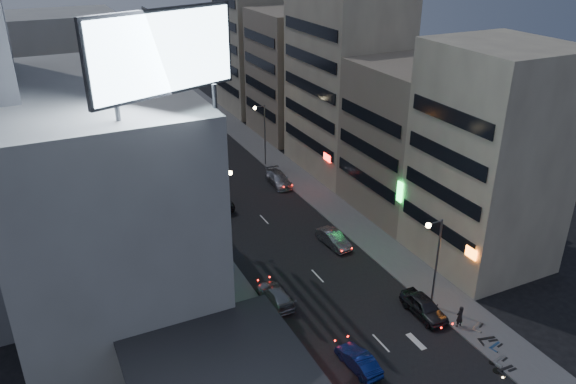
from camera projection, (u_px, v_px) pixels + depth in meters
ground at (414, 378)px, 38.94m from camera, size 180.00×180.00×0.00m
sidewalk_left at (181, 218)px, 60.21m from camera, size 4.00×120.00×0.12m
sidewalk_right at (312, 191)px, 66.50m from camera, size 4.00×120.00×0.12m
white_building at (97, 195)px, 44.71m from camera, size 14.00×24.00×18.00m
shophouse_near at (490, 159)px, 49.13m from camera, size 10.00×11.00×20.00m
shophouse_mid at (412, 139)px, 59.55m from camera, size 11.00×12.00×16.00m
shophouse_far at (345, 84)px, 68.66m from camera, size 10.00×14.00×22.00m
far_left_a at (75, 102)px, 65.24m from camera, size 11.00×10.00×20.00m
far_left_b at (63, 96)px, 76.70m from camera, size 12.00×10.00×15.00m
far_right_a at (295, 74)px, 81.93m from camera, size 11.00×12.00×18.00m
far_right_b at (260, 37)px, 92.25m from camera, size 12.00×12.00×24.00m
billboard at (163, 54)px, 32.72m from camera, size 9.52×3.75×6.20m
street_lamp_right_near at (434, 252)px, 43.86m from camera, size 1.60×0.44×8.02m
street_lamp_left at (222, 200)px, 52.25m from camera, size 1.60×0.44×8.02m
street_lamp_right_far at (262, 126)px, 71.56m from camera, size 1.60×0.44×8.02m
parked_car_right_near at (424, 306)px, 45.00m from camera, size 1.87×4.65×1.58m
parked_car_right_mid at (333, 239)px, 54.94m from camera, size 1.85×4.47×1.44m
parked_car_left at (214, 200)px, 62.49m from camera, size 3.23×6.07×1.62m
parked_car_right_far at (279, 179)px, 68.00m from camera, size 2.43×5.25×1.49m
road_car_blue at (358, 360)px, 39.55m from camera, size 1.70×4.16×1.34m
road_car_silver at (275, 295)px, 46.60m from camera, size 2.00×4.73×1.36m
person at (460, 316)px, 43.44m from camera, size 0.71×0.49×1.85m
scooter_black_a at (513, 358)px, 39.71m from camera, size 0.71×1.99×1.20m
scooter_silver_a at (504, 349)px, 40.64m from camera, size 0.94×1.84×1.07m
scooter_blue at (499, 336)px, 42.00m from camera, size 0.94×1.81×1.05m
scooter_black_b at (495, 329)px, 42.48m from camera, size 1.14×2.16×1.26m
scooter_silver_b at (479, 316)px, 44.09m from camera, size 1.27×1.86×1.08m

